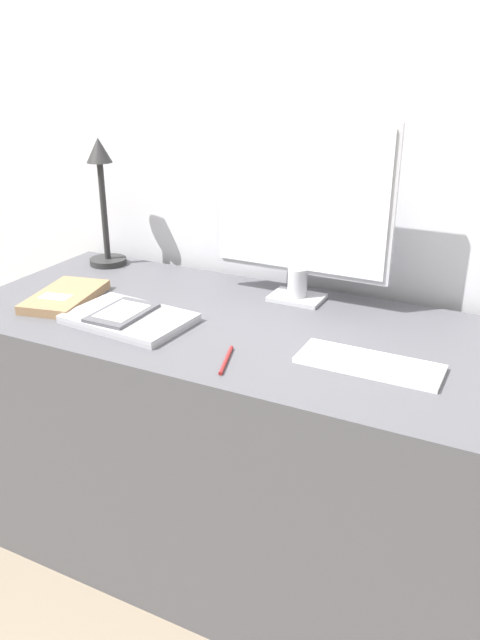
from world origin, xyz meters
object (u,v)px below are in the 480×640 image
Objects in this scene: keyboard at (369,364)px; ereader at (122,312)px; laptop at (129,318)px; monitor at (301,207)px; pen at (226,360)px; desk_lamp at (103,195)px; notebook at (65,297)px.

keyboard is 1.77× the size of ereader.
ereader is at bearing -164.45° from laptop.
ereader is (-0.65, -0.04, 0.02)m from keyboard.
monitor reaches higher than pen.
monitor is 0.70m from desk_lamp.
monitor is 0.55m from laptop.
monitor is 2.81× the size of ereader.
notebook reaches higher than laptop.
keyboard is 0.78× the size of desk_lamp.
desk_lamp is at bearing 146.10° from pen.
monitor is at bearing 27.85° from notebook.
ereader is 0.37m from pen.
laptop is 1.81× the size of ereader.
desk_lamp is 0.87m from pen.
notebook is (-0.89, 0.01, 0.01)m from keyboard.
ereader is (-0.02, -0.00, 0.02)m from laptop.
laptop reaches higher than keyboard.
keyboard reaches higher than pen.
monitor is at bearing 46.95° from laptop.
monitor reaches higher than desk_lamp.
monitor reaches higher than notebook.
ereader is 0.24m from notebook.
laptop is at bearing -46.34° from desk_lamp.
monitor is 0.71m from notebook.
ereader is at bearing -176.57° from keyboard.
keyboard is at bearing 3.43° from ereader.
monitor is at bearing 90.51° from pen.
desk_lamp is 0.41m from notebook.
ereader is at bearing -134.14° from monitor.
keyboard is 0.32m from pen.
desk_lamp is at bearing 107.63° from notebook.
laptop is 0.35m from pen.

